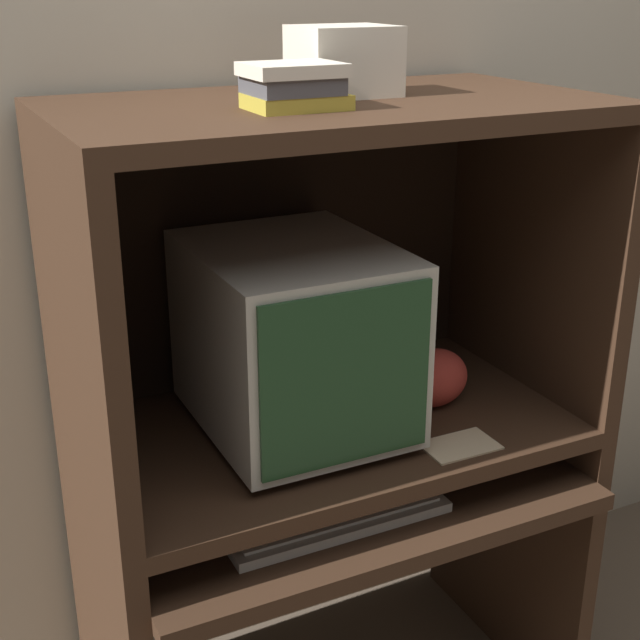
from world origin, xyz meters
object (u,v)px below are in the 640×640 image
at_px(keyboard, 332,513).
at_px(storage_box, 344,61).
at_px(book_stack, 294,86).
at_px(mouse, 450,476).
at_px(crt_monitor, 294,338).
at_px(snack_bag, 434,378).

relative_size(keyboard, storage_box, 2.47).
bearing_deg(book_stack, mouse, -13.16).
relative_size(crt_monitor, mouse, 7.89).
height_order(mouse, storage_box, storage_box).
bearing_deg(book_stack, keyboard, -69.34).
height_order(crt_monitor, storage_box, storage_box).
xyz_separation_m(snack_bag, book_stack, (-0.35, -0.05, 0.64)).
bearing_deg(snack_bag, mouse, -103.91).
xyz_separation_m(crt_monitor, mouse, (0.28, -0.16, -0.30)).
height_order(crt_monitor, mouse, crt_monitor).
bearing_deg(snack_bag, keyboard, -156.12).
distance_m(mouse, snack_bag, 0.21).
xyz_separation_m(mouse, book_stack, (-0.32, 0.07, 0.80)).
xyz_separation_m(keyboard, mouse, (0.28, 0.01, 0.00)).
bearing_deg(snack_bag, book_stack, -171.32).
xyz_separation_m(crt_monitor, book_stack, (-0.04, -0.09, 0.50)).
height_order(crt_monitor, snack_bag, crt_monitor).
distance_m(keyboard, snack_bag, 0.38).
bearing_deg(keyboard, storage_box, 59.14).
xyz_separation_m(mouse, snack_bag, (0.03, 0.13, 0.17)).
height_order(crt_monitor, keyboard, crt_monitor).
relative_size(mouse, snack_bag, 0.38).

